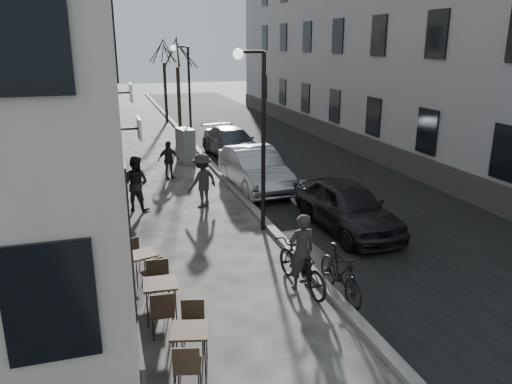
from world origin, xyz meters
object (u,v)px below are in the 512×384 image
bicycle (301,266)px  moped (340,273)px  tree_far (163,51)px  bistro_set_c (143,265)px  pedestrian_mid (202,181)px  car_far (232,143)px  streetlamp_near (257,122)px  bistro_set_b (161,297)px  pedestrian_far (168,160)px  streetlamp_far (186,86)px  car_mid (255,168)px  pedestrian_near (136,183)px  tree_near (177,53)px  bistro_set_a (190,345)px  utility_cabinet (186,146)px  car_near (347,206)px

bicycle → moped: 0.90m
tree_far → bistro_set_c: 24.00m
tree_far → pedestrian_mid: (-1.17, -18.42, -3.77)m
pedestrian_mid → car_far: 7.46m
streetlamp_near → moped: (0.52, -4.29, -2.61)m
bistro_set_b → pedestrian_far: (1.54, 10.53, 0.28)m
bistro_set_c → pedestrian_mid: (2.35, 4.93, 0.47)m
streetlamp_far → car_mid: bearing=-81.5°
tree_far → streetlamp_near: bearing=-90.2°
pedestrian_near → streetlamp_far: bearing=-75.5°
pedestrian_far → streetlamp_near: bearing=-92.1°
bistro_set_b → pedestrian_mid: pedestrian_mid is taller
tree_near → pedestrian_near: 13.11m
car_mid → moped: 8.47m
bistro_set_a → bicycle: bicycle is taller
pedestrian_mid → car_mid: 2.76m
tree_far → bicycle: 25.01m
bicycle → pedestrian_far: 10.25m
bistro_set_a → pedestrian_far: size_ratio=1.02×
tree_near → moped: bearing=-88.7°
bistro_set_a → tree_far: bearing=97.6°
pedestrian_far → utility_cabinet: bearing=48.6°
car_far → tree_far: bearing=92.0°
pedestrian_far → bistro_set_b: bearing=-115.2°
pedestrian_mid → bistro_set_a: bearing=46.9°
tree_far → pedestrian_near: 18.80m
pedestrian_far → car_near: pedestrian_far is taller
car_far → moped: size_ratio=2.52×
streetlamp_near → car_mid: size_ratio=1.11×
bistro_set_a → utility_cabinet: size_ratio=0.99×
streetlamp_far → car_far: (1.67, -2.49, -2.48)m
car_far → streetlamp_near: bearing=-105.9°
car_near → moped: 4.04m
car_mid → pedestrian_mid: bearing=-147.4°
bistro_set_b → car_far: bearing=73.9°
bistro_set_a → car_far: (4.63, 15.31, 0.22)m
streetlamp_far → utility_cabinet: bearing=-101.1°
bistro_set_a → bistro_set_c: size_ratio=1.07×
pedestrian_near → car_near: 6.73m
pedestrian_far → car_near: (4.17, -7.21, -0.04)m
streetlamp_far → streetlamp_near: bearing=-90.0°
bistro_set_a → pedestrian_near: 8.70m
pedestrian_mid → car_near: 4.88m
streetlamp_far → bistro_set_c: 15.01m
tree_near → bistro_set_a: 21.44m
streetlamp_far → bistro_set_a: (-2.96, -17.81, -2.70)m
streetlamp_far → bistro_set_a: size_ratio=3.28×
bistro_set_b → utility_cabinet: (2.61, 12.88, 0.31)m
moped → pedestrian_far: bearing=100.2°
streetlamp_far → pedestrian_far: 6.28m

